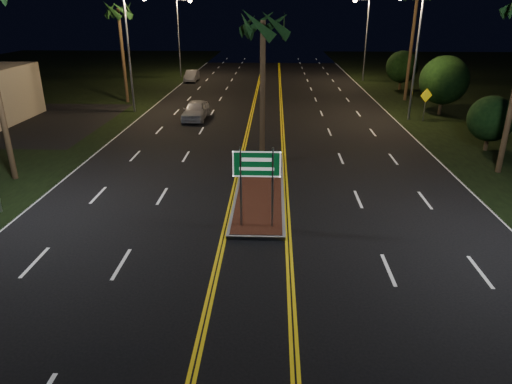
# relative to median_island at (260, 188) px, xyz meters

# --- Properties ---
(ground) EXTENTS (120.00, 120.00, 0.00)m
(ground) POSITION_rel_median_island_xyz_m (0.00, -7.00, -0.08)
(ground) COLOR black
(ground) RESTS_ON ground
(median_island) EXTENTS (2.25, 10.25, 0.17)m
(median_island) POSITION_rel_median_island_xyz_m (0.00, 0.00, 0.00)
(median_island) COLOR gray
(median_island) RESTS_ON ground
(highway_sign) EXTENTS (1.80, 0.08, 3.20)m
(highway_sign) POSITION_rel_median_island_xyz_m (0.00, -4.20, 2.32)
(highway_sign) COLOR gray
(highway_sign) RESTS_ON ground
(streetlight_left_mid) EXTENTS (1.91, 0.44, 9.00)m
(streetlight_left_mid) POSITION_rel_median_island_xyz_m (-10.61, 17.00, 5.57)
(streetlight_left_mid) COLOR gray
(streetlight_left_mid) RESTS_ON ground
(streetlight_left_far) EXTENTS (1.91, 0.44, 9.00)m
(streetlight_left_far) POSITION_rel_median_island_xyz_m (-10.61, 37.00, 5.57)
(streetlight_left_far) COLOR gray
(streetlight_left_far) RESTS_ON ground
(streetlight_right_mid) EXTENTS (1.91, 0.44, 9.00)m
(streetlight_right_mid) POSITION_rel_median_island_xyz_m (10.61, 15.00, 5.57)
(streetlight_right_mid) COLOR gray
(streetlight_right_mid) RESTS_ON ground
(streetlight_right_far) EXTENTS (1.91, 0.44, 9.00)m
(streetlight_right_far) POSITION_rel_median_island_xyz_m (10.61, 35.00, 5.57)
(streetlight_right_far) COLOR gray
(streetlight_right_far) RESTS_ON ground
(palm_median) EXTENTS (2.40, 2.40, 8.30)m
(palm_median) POSITION_rel_median_island_xyz_m (0.00, 3.50, 7.19)
(palm_median) COLOR #382819
(palm_median) RESTS_ON ground
(palm_left_far) EXTENTS (2.40, 2.40, 8.80)m
(palm_left_far) POSITION_rel_median_island_xyz_m (-12.80, 21.00, 7.66)
(palm_left_far) COLOR #382819
(palm_left_far) RESTS_ON ground
(shrub_near) EXTENTS (2.70, 2.70, 3.30)m
(shrub_near) POSITION_rel_median_island_xyz_m (13.50, 7.00, 1.86)
(shrub_near) COLOR #382819
(shrub_near) RESTS_ON ground
(shrub_mid) EXTENTS (3.78, 3.78, 4.62)m
(shrub_mid) POSITION_rel_median_island_xyz_m (14.00, 17.00, 2.64)
(shrub_mid) COLOR #382819
(shrub_mid) RESTS_ON ground
(shrub_far) EXTENTS (3.24, 3.24, 3.96)m
(shrub_far) POSITION_rel_median_island_xyz_m (13.80, 29.00, 2.25)
(shrub_far) COLOR #382819
(shrub_far) RESTS_ON ground
(car_near) EXTENTS (2.32, 5.08, 1.67)m
(car_near) POSITION_rel_median_island_xyz_m (-5.44, 14.47, 0.75)
(car_near) COLOR #B2B3B9
(car_near) RESTS_ON ground
(car_far) EXTENTS (1.86, 4.31, 1.43)m
(car_far) POSITION_rel_median_island_xyz_m (-9.11, 33.95, 0.63)
(car_far) COLOR #ADAFB7
(car_far) RESTS_ON ground
(warning_sign) EXTENTS (0.97, 0.41, 2.47)m
(warning_sign) POSITION_rel_median_island_xyz_m (12.00, 14.61, 1.52)
(warning_sign) COLOR gray
(warning_sign) RESTS_ON ground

